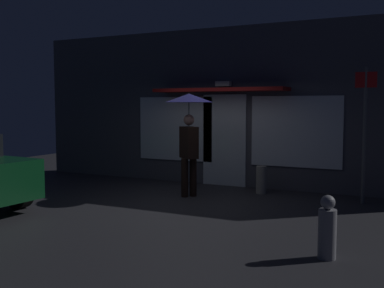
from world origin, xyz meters
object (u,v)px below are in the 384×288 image
(fire_hydrant, at_px, (327,229))
(sidewalk_bollard, at_px, (261,180))
(street_sign_post, at_px, (365,127))
(person_with_umbrella, at_px, (189,119))

(fire_hydrant, bearing_deg, sidewalk_bollard, 118.59)
(street_sign_post, xyz_separation_m, sidewalk_bollard, (-2.12, 0.14, -1.20))
(street_sign_post, distance_m, fire_hydrant, 3.84)
(street_sign_post, bearing_deg, person_with_umbrella, -165.66)
(sidewalk_bollard, relative_size, fire_hydrant, 0.75)
(fire_hydrant, bearing_deg, street_sign_post, 89.28)
(street_sign_post, xyz_separation_m, fire_hydrant, (-0.05, -3.67, -1.13))
(person_with_umbrella, xyz_separation_m, street_sign_post, (3.40, 0.87, -0.14))
(sidewalk_bollard, distance_m, fire_hydrant, 4.34)
(person_with_umbrella, height_order, street_sign_post, street_sign_post)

